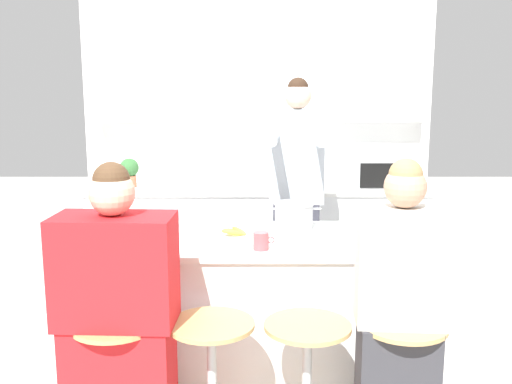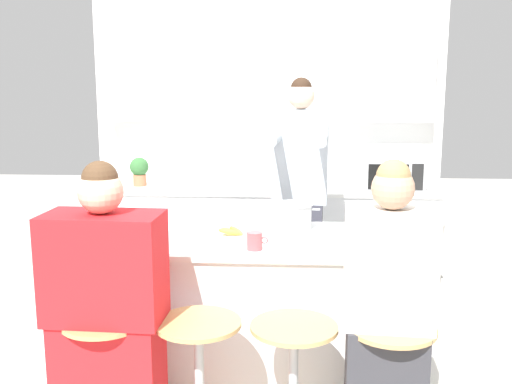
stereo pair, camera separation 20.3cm
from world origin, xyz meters
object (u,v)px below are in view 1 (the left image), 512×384
Objects in this scene: bar_stool_center_left at (210,381)px; microwave at (377,172)px; coffee_cup_near at (259,241)px; bar_stool_leftmost at (115,381)px; banana_bunch at (231,231)px; potted_plant at (127,171)px; kitchen_island at (256,309)px; bar_stool_rightmost at (398,381)px; fruit_bowl at (199,222)px; cooking_pot at (291,216)px; person_cooking at (294,209)px; person_seated_near at (396,327)px; bar_stool_center_right at (304,382)px; person_wrapped_blanket at (115,326)px.

bar_stool_center_left is 1.34× the size of microwave.
coffee_cup_near is at bearing 63.39° from bar_stool_center_left.
bar_stool_leftmost is 1.05m from banana_bunch.
potted_plant is (-0.93, 1.51, 0.14)m from banana_bunch.
kitchen_island reaches higher than bar_stool_rightmost.
bar_stool_center_left is 0.92m from banana_bunch.
microwave reaches higher than coffee_cup_near.
kitchen_island is 3.27× the size of microwave.
banana_bunch is at bearing -45.11° from fruit_bowl.
bar_stool_rightmost is at bearing -64.19° from cooking_pot.
coffee_cup_near reaches higher than bar_stool_rightmost.
bar_stool_center_left is at bearing -104.12° from person_cooking.
bar_stool_leftmost is 0.47× the size of person_seated_near.
bar_stool_center_right is at bearing -173.50° from person_seated_near.
bar_stool_rightmost is (0.88, -0.01, 0.00)m from bar_stool_center_left.
bar_stool_center_right is at bearing 1.14° from person_wrapped_blanket.
fruit_bowl is at bearing -138.93° from person_cooking.
person_seated_near reaches higher than potted_plant.
microwave is at bearing 56.18° from kitchen_island.
cooking_pot reaches higher than kitchen_island.
bar_stool_rightmost is 0.47× the size of person_seated_near.
cooking_pot reaches higher than banana_bunch.
bar_stool_center_right is at bearing -87.09° from person_cooking.
microwave is (1.37, 1.27, 0.12)m from fruit_bowl.
bar_stool_leftmost is at bearing 179.68° from bar_stool_center_left.
cooking_pot is 0.57m from fruit_bowl.
person_wrapped_blanket is at bearing -6.94° from bar_stool_leftmost.
kitchen_island is 0.98m from bar_stool_rightmost.
person_seated_near is at bearing 160.31° from bar_stool_rightmost.
bar_stool_center_right is 0.50m from person_seated_near.
kitchen_island is at bearing 72.97° from bar_stool_center_left.
microwave is (1.16, 1.48, 0.13)m from banana_bunch.
bar_stool_leftmost is 1.34× the size of microwave.
bar_stool_center_left is at bearing 2.19° from person_wrapped_blanket.
person_seated_near reaches higher than bar_stool_leftmost.
bar_stool_center_right is (0.88, -0.02, 0.00)m from bar_stool_leftmost.
coffee_cup_near is (0.66, 0.46, 0.27)m from person_wrapped_blanket.
person_seated_near reaches higher than bar_stool_rightmost.
bar_stool_leftmost is 5.86× the size of coffee_cup_near.
coffee_cup_near is at bearing -61.85° from banana_bunch.
person_wrapped_blanket reaches higher than kitchen_island.
bar_stool_leftmost is 1.77m from person_cooking.
person_cooking is 3.57× the size of microwave.
potted_plant is at bearing 119.07° from fruit_bowl.
person_wrapped_blanket is 2.81× the size of microwave.
kitchen_island is 2.44× the size of bar_stool_center_left.
person_wrapped_blanket reaches higher than bar_stool_center_left.
person_cooking is 1.49m from person_seated_near.
person_wrapped_blanket is 12.30× the size of coffee_cup_near.
microwave reaches higher than bar_stool_leftmost.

